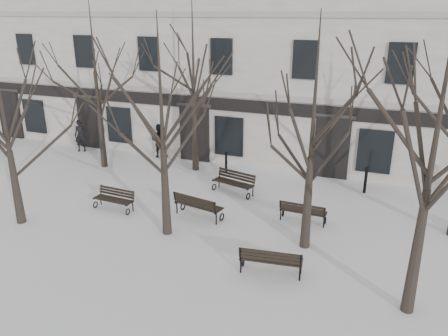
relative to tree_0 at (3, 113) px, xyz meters
The scene contains 17 objects.
ground 7.81m from the tree_0, ahead, with size 100.00×100.00×0.00m, color silver.
building 15.46m from the tree_0, 64.89° to the left, with size 40.40×10.20×11.40m.
tree_0 is the anchor object (origin of this frame).
tree_1 5.64m from the tree_0, 12.40° to the left, with size 5.23×5.23×7.47m.
tree_2 10.44m from the tree_0, 11.27° to the left, with size 5.26×5.26×7.51m.
tree_3 13.44m from the tree_0, ahead, with size 5.73×5.73×8.18m.
tree_4 6.50m from the tree_0, 97.77° to the left, with size 5.62×5.62×8.03m.
tree_5 8.50m from the tree_0, 64.30° to the left, with size 5.79×5.79×8.27m.
bench_0 5.05m from the tree_0, 40.81° to the left, with size 1.70×0.71×0.84m.
bench_1 7.52m from the tree_0, 24.41° to the left, with size 2.01×1.04×0.97m.
bench_2 10.27m from the tree_0, ahead, with size 1.92×0.91×0.93m.
bench_3 9.23m from the tree_0, 40.45° to the left, with size 1.96×1.11×0.94m.
bench_4 11.12m from the tree_0, 20.95° to the left, with size 1.72×0.67×0.86m.
bollard_a 10.00m from the tree_0, 55.80° to the left, with size 0.14×0.14×1.07m.
bollard_b 14.40m from the tree_0, 32.80° to the left, with size 0.15×0.15×1.20m.
pedestrian_a 9.76m from the tree_0, 113.96° to the left, with size 0.66×0.44×1.82m, color black.
pedestrian_b 9.77m from the tree_0, 83.47° to the left, with size 0.89×0.69×1.83m, color black.
Camera 1 is at (5.81, -11.95, 7.42)m, focal length 35.00 mm.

